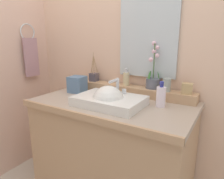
% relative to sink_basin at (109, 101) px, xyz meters
% --- Properties ---
extents(wall_back, '(2.89, 0.20, 2.50)m').
position_rel_sink_basin_xyz_m(wall_back, '(-0.02, 0.52, 0.39)').
color(wall_back, beige).
rests_on(wall_back, ground).
extents(vanity_cabinet, '(1.18, 0.66, 0.83)m').
position_rel_sink_basin_xyz_m(vanity_cabinet, '(-0.02, 0.09, -0.44)').
color(vanity_cabinet, tan).
rests_on(vanity_cabinet, ground).
extents(back_ledge, '(1.11, 0.13, 0.07)m').
position_rel_sink_basin_xyz_m(back_ledge, '(-0.02, 0.34, 0.00)').
color(back_ledge, tan).
rests_on(back_ledge, vanity_cabinet).
extents(sink_basin, '(0.47, 0.32, 0.26)m').
position_rel_sink_basin_xyz_m(sink_basin, '(0.00, 0.00, 0.00)').
color(sink_basin, white).
rests_on(sink_basin, vanity_cabinet).
extents(potted_plant, '(0.11, 0.11, 0.37)m').
position_rel_sink_basin_xyz_m(potted_plant, '(0.18, 0.36, 0.12)').
color(potted_plant, slate).
rests_on(potted_plant, back_ledge).
extents(soap_dispenser, '(0.05, 0.05, 0.15)m').
position_rel_sink_basin_xyz_m(soap_dispenser, '(-0.05, 0.34, 0.10)').
color(soap_dispenser, beige).
rests_on(soap_dispenser, back_ledge).
extents(tumbler_cup, '(0.06, 0.06, 0.10)m').
position_rel_sink_basin_xyz_m(tumbler_cup, '(0.30, 0.32, 0.09)').
color(tumbler_cup, '#939C95').
rests_on(tumbler_cup, back_ledge).
extents(reed_diffuser, '(0.09, 0.07, 0.26)m').
position_rel_sink_basin_xyz_m(reed_diffuser, '(-0.38, 0.35, 0.08)').
color(reed_diffuser, '#4E4955').
rests_on(reed_diffuser, back_ledge).
extents(trinket_box, '(0.08, 0.07, 0.08)m').
position_rel_sink_basin_xyz_m(trinket_box, '(0.45, 0.33, 0.08)').
color(trinket_box, tan).
rests_on(trinket_box, back_ledge).
extents(lotion_bottle, '(0.06, 0.07, 0.18)m').
position_rel_sink_basin_xyz_m(lotion_bottle, '(0.32, 0.16, 0.04)').
color(lotion_bottle, white).
rests_on(lotion_bottle, vanity_cabinet).
extents(tissue_box, '(0.14, 0.14, 0.14)m').
position_rel_sink_basin_xyz_m(tissue_box, '(-0.43, 0.17, 0.04)').
color(tissue_box, slate).
rests_on(tissue_box, vanity_cabinet).
extents(mirror, '(0.48, 0.02, 0.63)m').
position_rel_sink_basin_xyz_m(mirror, '(0.10, 0.41, 0.43)').
color(mirror, silver).
extents(towel_ring, '(0.01, 0.16, 0.16)m').
position_rel_sink_basin_xyz_m(towel_ring, '(-1.05, 0.18, 0.49)').
color(towel_ring, silver).
extents(hand_towel, '(0.02, 0.15, 0.38)m').
position_rel_sink_basin_xyz_m(hand_towel, '(-1.03, 0.18, 0.24)').
color(hand_towel, '#AF838D').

